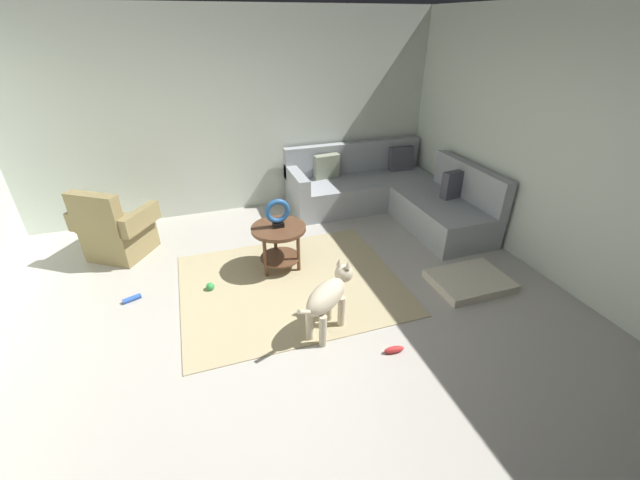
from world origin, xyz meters
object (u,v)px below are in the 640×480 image
(side_table, at_px, (279,237))
(dog_bed_mat, at_px, (470,281))
(sectional_couch, at_px, (389,194))
(dog_toy_rope, at_px, (132,299))
(torus_sculpture, at_px, (278,213))
(dog_toy_ball, at_px, (210,287))
(dog, at_px, (329,296))
(armchair, at_px, (116,231))
(dog_toy_bone, at_px, (394,350))

(side_table, distance_m, dog_bed_mat, 2.13)
(sectional_couch, xyz_separation_m, dog_toy_rope, (-3.45, -1.07, -0.27))
(side_table, bearing_deg, torus_sculpture, 180.00)
(dog_toy_ball, bearing_deg, side_table, 11.80)
(dog_bed_mat, bearing_deg, dog, -174.10)
(side_table, relative_size, dog_toy_rope, 3.40)
(sectional_couch, distance_m, side_table, 2.11)
(sectional_couch, bearing_deg, torus_sculpture, -152.49)
(armchair, distance_m, dog_toy_rope, 1.07)
(dog_toy_ball, distance_m, dog_toy_rope, 0.78)
(dog, bearing_deg, dog_toy_rope, -158.51)
(dog_toy_rope, bearing_deg, side_table, 3.47)
(torus_sculpture, distance_m, dog, 1.20)
(armchair, xyz_separation_m, dog_toy_bone, (2.38, -2.51, -0.29))
(dog_bed_mat, distance_m, dog_toy_bone, 1.40)
(dog, distance_m, dog_toy_rope, 2.07)
(side_table, xyz_separation_m, torus_sculpture, (-0.00, 0.00, 0.29))
(side_table, distance_m, dog, 1.15)
(torus_sculpture, relative_size, dog_bed_mat, 0.41)
(torus_sculpture, relative_size, dog_toy_rope, 1.85)
(torus_sculpture, xyz_separation_m, dog_toy_ball, (-0.80, -0.17, -0.67))
(sectional_couch, height_order, dog_toy_rope, sectional_couch)
(side_table, relative_size, dog_bed_mat, 0.75)
(armchair, relative_size, dog, 1.42)
(side_table, distance_m, dog_toy_bone, 1.75)
(dog_bed_mat, relative_size, dog_toy_bone, 4.44)
(torus_sculpture, xyz_separation_m, dog, (0.18, -1.13, -0.33))
(side_table, bearing_deg, sectional_couch, 27.51)
(side_table, xyz_separation_m, dog_toy_rope, (-1.58, -0.10, -0.39))
(torus_sculpture, xyz_separation_m, dog_bed_mat, (1.86, -0.96, -0.67))
(side_table, height_order, dog_toy_rope, side_table)
(armchair, bearing_deg, sectional_couch, 34.10)
(dog_toy_ball, bearing_deg, torus_sculpture, 11.80)
(side_table, bearing_deg, dog_toy_ball, -168.20)
(sectional_couch, distance_m, dog, 2.71)
(sectional_couch, distance_m, torus_sculpture, 2.15)
(armchair, relative_size, side_table, 1.66)
(dog, xyz_separation_m, dog_toy_rope, (-1.76, 1.04, -0.35))
(torus_sculpture, bearing_deg, dog_bed_mat, -27.31)
(sectional_couch, bearing_deg, side_table, -152.49)
(dog_toy_ball, distance_m, dog_toy_bone, 2.01)
(armchair, distance_m, dog_bed_mat, 4.09)
(torus_sculpture, height_order, dog_toy_rope, torus_sculpture)
(dog_bed_mat, relative_size, dog_toy_rope, 4.53)
(dog_toy_rope, xyz_separation_m, dog_toy_bone, (2.19, -1.50, 0.00))
(dog, bearing_deg, dog_toy_bone, 5.75)
(armchair, bearing_deg, side_table, 5.75)
(dog_toy_bone, bearing_deg, dog_toy_rope, 145.69)
(dog, bearing_deg, armchair, -174.47)
(torus_sculpture, height_order, dog, torus_sculpture)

